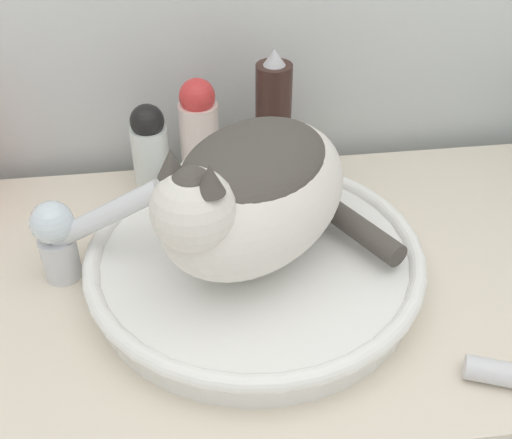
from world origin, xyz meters
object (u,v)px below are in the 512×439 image
lotion_bottle_white (199,135)px  hairspray_can_black (275,122)px  cat (251,191)px  deodorant_stick (150,149)px  faucet (69,233)px

lotion_bottle_white → hairspray_can_black: 0.11m
cat → hairspray_can_black: cat is taller
cat → lotion_bottle_white: bearing=-125.6°
deodorant_stick → hairspray_can_black: hairspray_can_black is taller
faucet → lotion_bottle_white: (0.16, 0.18, 0.02)m
cat → hairspray_can_black: (0.06, 0.22, -0.04)m
faucet → deodorant_stick: 0.20m
faucet → hairspray_can_black: size_ratio=0.80×
cat → faucet: size_ratio=1.98×
faucet → hairspray_can_black: 0.32m
faucet → lotion_bottle_white: bearing=56.6°
deodorant_stick → hairspray_can_black: 0.18m
lotion_bottle_white → faucet: bearing=-132.3°
deodorant_stick → cat: bearing=-62.1°
hairspray_can_black → faucet: bearing=-146.4°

